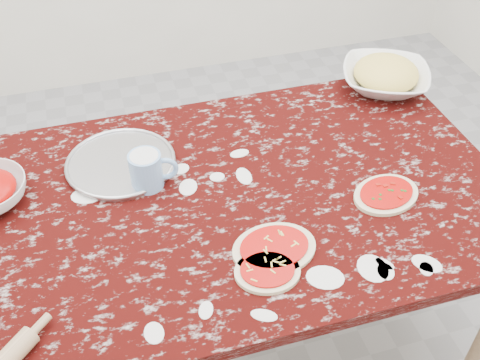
% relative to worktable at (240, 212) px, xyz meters
% --- Properties ---
extents(ground, '(4.00, 4.00, 0.00)m').
position_rel_worktable_xyz_m(ground, '(0.00, 0.00, -0.67)').
color(ground, gray).
extents(worktable, '(1.60, 1.00, 0.75)m').
position_rel_worktable_xyz_m(worktable, '(0.00, 0.00, 0.00)').
color(worktable, black).
rests_on(worktable, ground).
extents(pizza_tray, '(0.43, 0.43, 0.01)m').
position_rel_worktable_xyz_m(pizza_tray, '(-0.32, 0.23, 0.09)').
color(pizza_tray, '#B2B2B7').
rests_on(pizza_tray, worktable).
extents(cheese_bowl, '(0.42, 0.42, 0.08)m').
position_rel_worktable_xyz_m(cheese_bowl, '(0.68, 0.40, 0.12)').
color(cheese_bowl, white).
rests_on(cheese_bowl, worktable).
extents(flour_mug, '(0.15, 0.10, 0.11)m').
position_rel_worktable_xyz_m(flour_mug, '(-0.25, 0.11, 0.14)').
color(flour_mug, '#7EAEE8').
rests_on(flour_mug, worktable).
extents(pizza_left, '(0.24, 0.19, 0.02)m').
position_rel_worktable_xyz_m(pizza_left, '(0.02, -0.24, 0.09)').
color(pizza_left, beige).
rests_on(pizza_left, worktable).
extents(pizza_mid, '(0.19, 0.17, 0.02)m').
position_rel_worktable_xyz_m(pizza_mid, '(-0.02, -0.31, 0.09)').
color(pizza_mid, beige).
rests_on(pizza_mid, worktable).
extents(pizza_right, '(0.24, 0.21, 0.02)m').
position_rel_worktable_xyz_m(pizza_right, '(0.41, -0.14, 0.09)').
color(pizza_right, beige).
rests_on(pizza_right, worktable).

